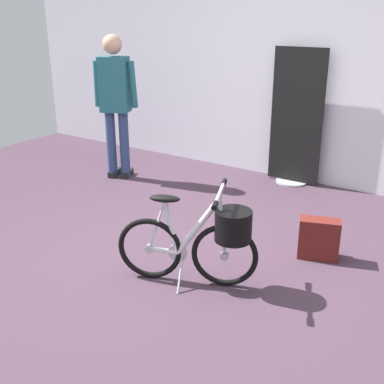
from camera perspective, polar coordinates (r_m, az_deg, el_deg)
The scene contains 6 objects.
ground_plane at distance 3.82m, azimuth -3.94°, elevation -8.59°, with size 8.03×8.03×0.00m, color #473342.
back_wall at distance 5.59m, azimuth 12.66°, elevation 17.04°, with size 8.03×0.10×3.10m, color silver.
floor_banner_stand at distance 5.51m, azimuth 12.25°, elevation 7.75°, with size 0.60×0.36×1.51m.
folding_bike_foreground at distance 3.40m, azimuth 1.47°, elevation -5.54°, with size 0.97×0.56×0.73m.
visitor_near_wall at distance 5.59m, azimuth -9.10°, elevation 10.86°, with size 0.49×0.36×1.63m.
backpack_on_floor at distance 3.97m, azimuth 14.84°, elevation -5.40°, with size 0.35×0.26×0.33m.
Camera 1 is at (2.06, -2.62, 1.87)m, focal length 44.87 mm.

